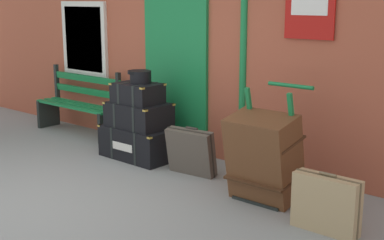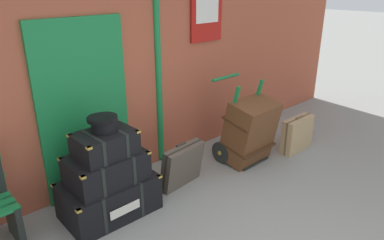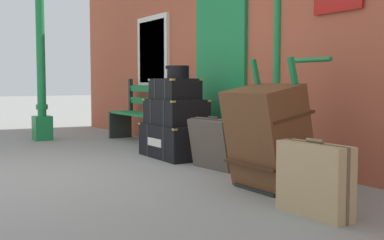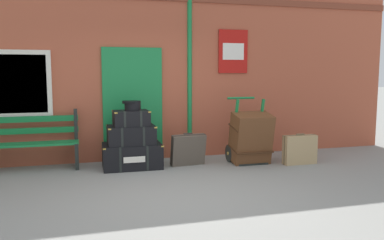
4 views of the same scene
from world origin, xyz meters
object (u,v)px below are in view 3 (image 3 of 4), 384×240
(steamer_trunk_top, at_px, (175,89))
(porters_trolley, at_px, (282,158))
(lamp_post, at_px, (41,77))
(round_hatbox, at_px, (178,71))
(steamer_trunk_base, at_px, (178,141))
(steamer_trunk_middle, at_px, (176,112))
(suitcase_slate, at_px, (314,179))
(large_brown_trunk, at_px, (267,137))
(suitcase_charcoal, at_px, (212,144))
(platform_bench, at_px, (142,114))

(steamer_trunk_top, bearing_deg, porters_trolley, -2.04)
(lamp_post, bearing_deg, round_hatbox, 19.18)
(steamer_trunk_base, bearing_deg, steamer_trunk_middle, -117.66)
(steamer_trunk_top, bearing_deg, lamp_post, -161.18)
(steamer_trunk_middle, bearing_deg, suitcase_slate, -10.24)
(steamer_trunk_middle, relative_size, suitcase_slate, 1.30)
(porters_trolley, bearing_deg, steamer_trunk_middle, 177.59)
(steamer_trunk_middle, relative_size, porters_trolley, 0.69)
(suitcase_slate, bearing_deg, steamer_trunk_top, 170.02)
(steamer_trunk_middle, bearing_deg, round_hatbox, 26.23)
(steamer_trunk_base, height_order, large_brown_trunk, large_brown_trunk)
(steamer_trunk_top, distance_m, porters_trolley, 2.20)
(large_brown_trunk, xyz_separation_m, suitcase_charcoal, (-1.13, 0.16, -0.19))
(steamer_trunk_base, relative_size, steamer_trunk_top, 1.66)
(lamp_post, distance_m, steamer_trunk_middle, 2.98)
(suitcase_charcoal, bearing_deg, porters_trolley, 0.76)
(steamer_trunk_top, distance_m, round_hatbox, 0.23)
(steamer_trunk_top, bearing_deg, round_hatbox, 48.08)
(large_brown_trunk, bearing_deg, lamp_post, -171.91)
(round_hatbox, bearing_deg, suitcase_slate, -10.60)
(steamer_trunk_base, xyz_separation_m, steamer_trunk_top, (-0.01, -0.03, 0.66))
(porters_trolley, xyz_separation_m, suitcase_slate, (0.84, -0.44, -0.01))
(platform_bench, relative_size, suitcase_charcoal, 2.54)
(platform_bench, distance_m, suitcase_slate, 4.71)
(lamp_post, xyz_separation_m, round_hatbox, (2.81, 0.98, 0.05))
(platform_bench, relative_size, round_hatbox, 5.10)
(platform_bench, height_order, steamer_trunk_top, platform_bench)
(platform_bench, height_order, porters_trolley, porters_trolley)
(platform_bench, bearing_deg, round_hatbox, -10.59)
(lamp_post, height_order, porters_trolley, lamp_post)
(steamer_trunk_middle, height_order, suitcase_slate, steamer_trunk_middle)
(steamer_trunk_base, relative_size, suitcase_slate, 1.64)
(lamp_post, bearing_deg, suitcase_slate, 4.27)
(steamer_trunk_middle, distance_m, steamer_trunk_top, 0.29)
(platform_bench, height_order, suitcase_charcoal, platform_bench)
(steamer_trunk_top, bearing_deg, suitcase_slate, -9.98)
(lamp_post, bearing_deg, steamer_trunk_middle, 19.11)
(steamer_trunk_top, height_order, porters_trolley, porters_trolley)
(lamp_post, relative_size, steamer_trunk_base, 2.71)
(suitcase_charcoal, bearing_deg, steamer_trunk_top, 174.77)
(suitcase_charcoal, bearing_deg, steamer_trunk_base, 172.75)
(porters_trolley, xyz_separation_m, large_brown_trunk, (-0.00, -0.18, 0.20))
(steamer_trunk_top, distance_m, large_brown_trunk, 2.16)
(lamp_post, height_order, platform_bench, lamp_post)
(suitcase_slate, bearing_deg, suitcase_charcoal, 167.68)
(suitcase_charcoal, bearing_deg, lamp_post, -167.17)
(steamer_trunk_base, xyz_separation_m, round_hatbox, (0.02, -0.01, 0.88))
(lamp_post, xyz_separation_m, steamer_trunk_top, (2.78, 0.95, -0.18))
(steamer_trunk_base, relative_size, suitcase_charcoal, 1.63)
(steamer_trunk_middle, xyz_separation_m, steamer_trunk_top, (0.00, -0.01, 0.29))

